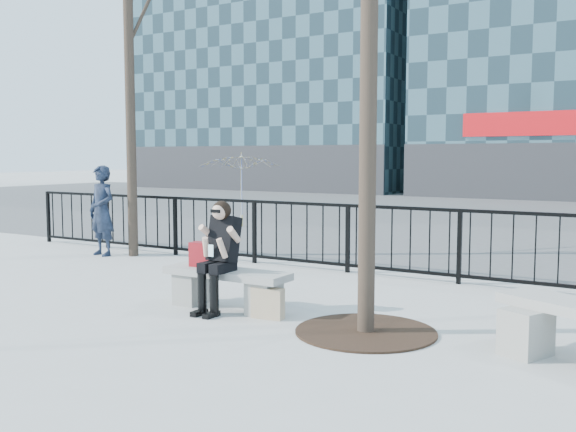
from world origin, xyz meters
The scene contains 10 objects.
ground centered at (0.00, 0.00, 0.00)m, with size 120.00×120.00×0.00m, color #A3A39E.
street_surface centered at (0.00, 15.00, 0.00)m, with size 60.00×23.00×0.01m, color #474747.
railing centered at (0.00, 3.00, 0.55)m, with size 14.00×0.06×1.10m.
tree_grate centered at (1.90, -0.10, 0.01)m, with size 1.50×1.50×0.02m, color black.
bench_main centered at (0.00, 0.00, 0.30)m, with size 1.65×0.46×0.49m.
seated_woman centered at (0.00, -0.16, 0.67)m, with size 0.50×0.64×1.34m.
handbag centered at (-0.35, 0.02, 0.64)m, with size 0.37×0.17×0.30m, color maroon.
shopping_bag centered at (0.68, -0.13, 0.18)m, with size 0.38×0.14×0.36m, color beige.
standing_man centered at (-4.53, 2.24, 0.85)m, with size 0.62×0.41×1.69m, color black.
vendor_umbrella centered at (-5.11, 7.55, 0.98)m, with size 2.14×2.19×1.96m, color yellow.
Camera 1 is at (4.61, -6.23, 1.87)m, focal length 40.00 mm.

